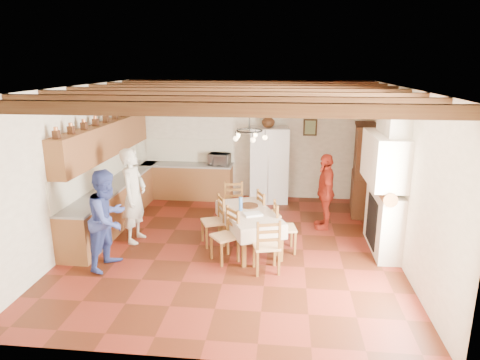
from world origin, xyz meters
name	(u,v)px	position (x,y,z in m)	size (l,w,h in m)	color
floor	(233,247)	(0.00, 0.00, -0.01)	(6.00, 6.50, 0.02)	#481C0D
ceiling	(232,87)	(0.00, 0.00, 3.01)	(6.00, 6.50, 0.02)	white
wall_back	(248,140)	(0.00, 3.26, 1.50)	(6.00, 0.02, 3.00)	beige
wall_front	(197,244)	(0.00, -3.26, 1.50)	(6.00, 0.02, 3.00)	beige
wall_left	(76,167)	(-3.01, 0.00, 1.50)	(0.02, 6.50, 3.00)	beige
wall_right	(403,176)	(3.01, 0.00, 1.50)	(0.02, 6.50, 3.00)	beige
ceiling_beams	(232,93)	(0.00, 0.00, 2.91)	(6.00, 6.30, 0.16)	#361B0E
lower_cabinets_left	(117,203)	(-2.70, 1.05, 0.43)	(0.60, 4.30, 0.86)	brown
lower_cabinets_back	(188,182)	(-1.55, 2.95, 0.43)	(2.30, 0.60, 0.86)	brown
countertop_left	(116,184)	(-2.70, 1.05, 0.88)	(0.62, 4.30, 0.04)	slate
countertop_back	(187,165)	(-1.55, 2.95, 0.88)	(2.34, 0.62, 0.04)	slate
backsplash_left	(102,169)	(-2.98, 1.05, 1.20)	(0.03, 4.30, 0.60)	white
backsplash_back	(189,150)	(-1.55, 3.23, 1.20)	(2.30, 0.03, 0.60)	white
upper_cabinets	(106,139)	(-2.83, 1.05, 1.85)	(0.35, 4.20, 0.70)	brown
fireplace	(383,178)	(2.72, 0.20, 1.40)	(0.56, 1.60, 2.80)	beige
wall_picture	(310,127)	(1.55, 3.23, 1.85)	(0.34, 0.03, 0.42)	#2F2213
refrigerator	(269,164)	(0.55, 2.96, 0.94)	(0.94, 0.77, 1.88)	white
hutch	(364,170)	(2.75, 2.24, 1.04)	(0.48, 1.15, 2.09)	#351911
dining_table	(249,215)	(0.30, 0.00, 0.65)	(1.45, 1.86, 0.73)	#ECE5CA
chandelier	(249,131)	(0.30, 0.00, 2.25)	(0.47, 0.47, 0.03)	black
chair_left_near	(225,235)	(-0.08, -0.60, 0.48)	(0.42, 0.40, 0.96)	brown
chair_left_far	(213,221)	(-0.40, 0.09, 0.48)	(0.42, 0.40, 0.96)	brown
chair_right_near	(285,227)	(0.97, -0.09, 0.48)	(0.42, 0.40, 0.96)	brown
chair_right_far	(268,213)	(0.65, 0.61, 0.48)	(0.42, 0.40, 0.96)	brown
chair_end_near	(266,245)	(0.68, -0.93, 0.48)	(0.42, 0.40, 0.96)	brown
chair_end_far	(234,205)	(-0.10, 1.03, 0.48)	(0.42, 0.40, 0.96)	brown
person_man	(134,196)	(-1.95, 0.10, 0.93)	(0.68, 0.45, 1.86)	silver
person_woman_blue	(108,219)	(-2.00, -1.02, 0.86)	(0.84, 0.65, 1.73)	#354491
person_woman_red	(325,191)	(1.81, 1.19, 0.81)	(0.95, 0.39, 1.61)	#9D2717
microwave	(219,159)	(-0.71, 2.95, 1.04)	(0.52, 0.35, 0.29)	silver
fridge_vase	(268,120)	(0.51, 2.96, 2.05)	(0.32, 0.32, 0.34)	#351911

